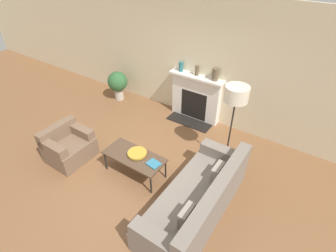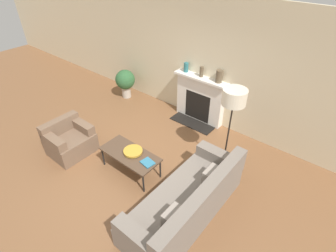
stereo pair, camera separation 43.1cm
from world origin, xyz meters
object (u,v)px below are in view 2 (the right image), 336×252
mantel_vase_center_left (201,72)px  potted_plant (125,81)px  coffee_table (130,155)px  floor_lamp (233,104)px  mantel_vase_left (186,67)px  mantel_vase_center_right (219,76)px  book (148,163)px  bowl (133,151)px  fireplace (200,99)px  couch (188,202)px  armchair_near (69,140)px

mantel_vase_center_left → potted_plant: bearing=-170.6°
coffee_table → floor_lamp: bearing=44.6°
coffee_table → floor_lamp: floor_lamp is taller
mantel_vase_left → mantel_vase_center_right: mantel_vase_center_right is taller
mantel_vase_center_left → coffee_table: bearing=-89.4°
book → potted_plant: 3.34m
bowl → mantel_vase_center_left: 2.44m
mantel_vase_left → mantel_vase_center_left: bearing=0.0°
fireplace → potted_plant: size_ratio=1.68×
couch → floor_lamp: floor_lamp is taller
couch → bowl: (-1.40, 0.18, 0.18)m
armchair_near → potted_plant: size_ratio=1.05×
armchair_near → mantel_vase_center_right: 3.47m
mantel_vase_left → mantel_vase_center_right: size_ratio=0.79×
mantel_vase_left → potted_plant: bearing=-168.4°
bowl → floor_lamp: bearing=44.0°
book → armchair_near: bearing=-158.4°
floor_lamp → mantel_vase_center_right: floor_lamp is taller
mantel_vase_center_right → bowl: bearing=-99.8°
book → fireplace: bearing=109.6°
mantel_vase_left → mantel_vase_center_left: mantel_vase_center_left is taller
book → mantel_vase_center_left: mantel_vase_center_left is taller
couch → mantel_vase_left: size_ratio=10.31×
armchair_near → book: size_ratio=3.32×
mantel_vase_center_left → potted_plant: 2.38m
coffee_table → mantel_vase_center_left: (-0.03, 2.37, 0.86)m
mantel_vase_center_right → potted_plant: mantel_vase_center_right is taller
fireplace → mantel_vase_center_left: mantel_vase_center_left is taller
fireplace → coffee_table: fireplace is taller
couch → armchair_near: (-2.85, -0.28, -0.02)m
coffee_table → fireplace: bearing=90.2°
mantel_vase_left → potted_plant: mantel_vase_left is taller
bowl → fireplace: bearing=90.9°
floor_lamp → mantel_vase_center_right: bearing=129.5°
floor_lamp → fireplace: bearing=141.3°
couch → mantel_vase_center_left: mantel_vase_center_left is taller
fireplace → couch: 2.87m
coffee_table → potted_plant: size_ratio=1.46×
coffee_table → bowl: bearing=61.9°
coffee_table → mantel_vase_center_left: 2.52m
fireplace → mantel_vase_left: (-0.45, 0.01, 0.70)m
book → coffee_table: bearing=-168.5°
fireplace → bowl: fireplace is taller
coffee_table → mantel_vase_center_right: bearing=79.8°
armchair_near → potted_plant: (-0.83, 2.40, 0.21)m
coffee_table → potted_plant: potted_plant is taller
couch → mantel_vase_center_left: size_ratio=9.46×
armchair_near → mantel_vase_left: 3.09m
couch → mantel_vase_center_right: mantel_vase_center_right is taller
floor_lamp → mantel_vase_left: floor_lamp is taller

